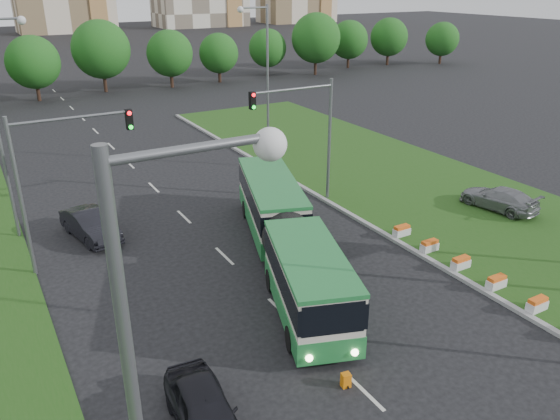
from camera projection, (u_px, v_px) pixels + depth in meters
ground at (336, 293)px, 25.70m from camera, size 360.00×360.00×0.00m
grass_median at (422, 190)px, 38.03m from camera, size 14.00×60.00×0.15m
median_kerb at (340, 209)px, 34.83m from camera, size 0.30×60.00×0.18m
lane_markings at (145, 179)px, 40.26m from camera, size 0.20×100.00×0.01m
flower_planters at (478, 272)px, 26.61m from camera, size 1.10×11.50×0.60m
traffic_mast_median at (309, 124)px, 33.78m from camera, size 5.76×0.32×8.00m
traffic_mast_left at (53, 167)px, 26.01m from camera, size 5.76×0.32×8.00m
street_lamps at (190, 130)px, 29.95m from camera, size 36.00×60.00×12.00m
tree_line at (158, 54)px, 72.39m from camera, size 120.00×8.00×9.00m
articulated_bus at (281, 235)px, 27.49m from camera, size 2.66×17.05×2.81m
car_left_near at (205, 411)px, 17.57m from camera, size 2.24×4.77×1.58m
car_left_far at (90, 225)px, 30.87m from camera, size 2.68×5.11×1.60m
car_median at (499, 198)px, 34.43m from camera, size 2.77×5.18×1.43m
pedestrian at (306, 340)px, 21.05m from camera, size 0.40×0.59×1.58m
shopping_trolley at (346, 380)px, 19.69m from camera, size 0.33×0.34×0.56m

